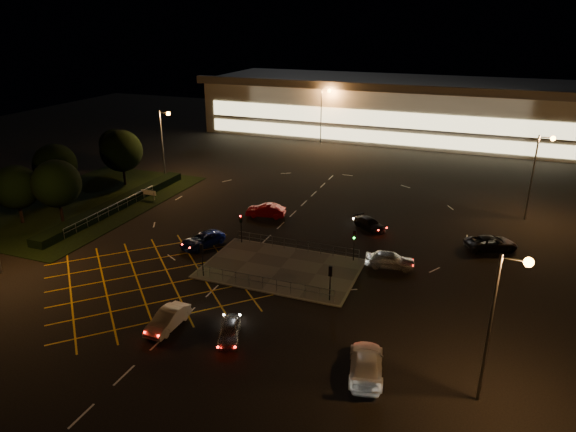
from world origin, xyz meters
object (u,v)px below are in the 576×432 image
(signal_sw, at_px, (202,253))
(car_left_blue, at_px, (202,240))
(signal_ne, at_px, (354,239))
(car_far_dkgrey, at_px, (370,224))
(signal_se, at_px, (330,276))
(car_right_silver, at_px, (390,260))
(car_circ_red, at_px, (266,211))
(car_east_grey, at_px, (491,243))
(car_queue_white, at_px, (168,319))
(car_approach_white, at_px, (366,364))
(car_near_silver, at_px, (229,331))
(signal_nw, at_px, (241,222))

(signal_sw, relative_size, car_left_blue, 0.64)
(signal_ne, distance_m, car_far_dkgrey, 8.90)
(signal_se, distance_m, car_right_silver, 8.91)
(car_right_silver, xyz_separation_m, car_circ_red, (-16.17, 7.89, -0.02))
(signal_se, distance_m, car_east_grey, 20.02)
(car_queue_white, xyz_separation_m, car_left_blue, (-5.09, 14.02, -0.03))
(car_right_silver, bearing_deg, car_east_grey, -56.85)
(car_approach_white, bearing_deg, car_queue_white, -12.08)
(car_left_blue, height_order, car_circ_red, car_circ_red)
(car_far_dkgrey, relative_size, car_east_grey, 0.81)
(car_near_silver, bearing_deg, car_east_grey, 31.14)
(car_far_dkgrey, height_order, car_approach_white, car_approach_white)
(signal_nw, xyz_separation_m, car_right_silver, (15.50, 0.06, -1.58))
(signal_sw, xyz_separation_m, car_approach_white, (16.93, -8.08, -1.58))
(car_near_silver, relative_size, car_far_dkgrey, 0.91)
(signal_nw, height_order, car_far_dkgrey, signal_nw)
(car_near_silver, distance_m, car_far_dkgrey, 24.92)
(car_circ_red, bearing_deg, car_far_dkgrey, 83.59)
(signal_sw, distance_m, car_far_dkgrey, 20.43)
(car_circ_red, bearing_deg, signal_se, 28.52)
(car_circ_red, bearing_deg, signal_sw, -7.56)
(signal_nw, height_order, car_right_silver, signal_nw)
(signal_nw, height_order, signal_ne, same)
(signal_se, relative_size, car_circ_red, 0.68)
(signal_se, distance_m, car_approach_white, 9.59)
(car_queue_white, height_order, car_approach_white, car_approach_white)
(signal_nw, bearing_deg, signal_se, -33.65)
(car_near_silver, xyz_separation_m, car_left_blue, (-10.12, 13.61, 0.03))
(signal_nw, xyz_separation_m, signal_ne, (12.00, 0.00, 0.00))
(signal_nw, relative_size, car_right_silver, 0.68)
(car_left_blue, distance_m, car_right_silver, 19.12)
(signal_se, bearing_deg, car_near_silver, 55.06)
(car_east_grey, bearing_deg, signal_se, 115.34)
(signal_se, distance_m, car_near_silver, 9.55)
(car_left_blue, distance_m, car_approach_white, 24.76)
(car_far_dkgrey, bearing_deg, signal_sw, -178.79)
(signal_se, height_order, car_approach_white, signal_se)
(car_circ_red, bearing_deg, car_approach_white, 26.28)
(signal_sw, relative_size, car_east_grey, 0.60)
(car_queue_white, height_order, car_left_blue, car_queue_white)
(signal_sw, relative_size, signal_ne, 1.00)
(car_near_silver, height_order, car_far_dkgrey, car_near_silver)
(car_far_dkgrey, bearing_deg, car_east_grey, -58.65)
(car_near_silver, bearing_deg, car_far_dkgrey, 56.77)
(signal_ne, distance_m, car_left_blue, 15.73)
(signal_ne, relative_size, car_right_silver, 0.68)
(car_east_grey, height_order, car_approach_white, car_approach_white)
(signal_se, distance_m, car_queue_white, 13.30)
(car_far_dkgrey, bearing_deg, signal_se, -142.68)
(car_left_blue, xyz_separation_m, car_circ_red, (2.83, 10.03, 0.08))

